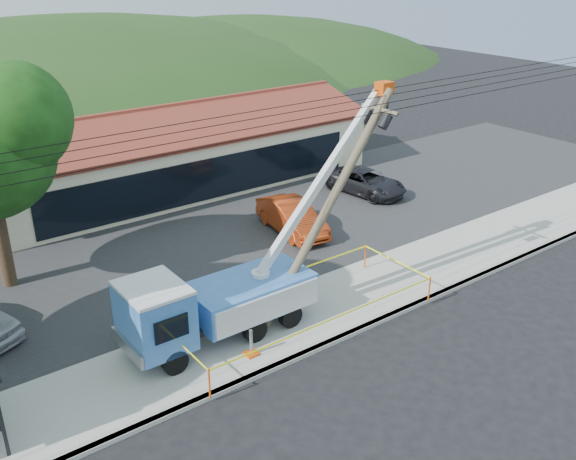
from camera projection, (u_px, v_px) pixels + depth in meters
The scene contains 12 objects.
ground at pixel (359, 381), 20.15m from camera, with size 120.00×120.00×0.00m, color black.
curb at pixel (316, 349), 21.66m from camera, with size 60.00×0.25×0.15m, color #A6A29C.
sidewalk at pixel (283, 324), 23.05m from camera, with size 60.00×4.00×0.15m, color #A6A29C.
parking_lot at pixel (178, 249), 28.92m from camera, with size 60.00×12.00×0.10m, color #28282B.
strip_mall at pixel (172, 153), 36.23m from camera, with size 22.50×8.53×4.67m.
hill_center at pixel (67, 81), 65.93m from camera, with size 89.60×64.00×32.00m, color #213D16.
hill_east at pixel (232, 62), 76.92m from camera, with size 72.80×52.00×26.00m, color #213D16.
utility_truck at pixel (216, 300), 21.64m from camera, with size 10.83×3.66×7.98m.
leaning_pole at pixel (334, 196), 22.75m from camera, with size 5.86×1.80×7.92m.
caution_tape at pixel (301, 303), 22.79m from camera, with size 9.66×3.59×1.04m.
car_red at pixel (292, 234), 30.59m from camera, with size 1.60×4.60×1.52m, color #A93510.
car_dark at pixel (365, 195), 35.43m from camera, with size 2.18×4.73×1.31m, color black.
Camera 1 is at (-11.70, -11.90, 12.47)m, focal length 40.00 mm.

